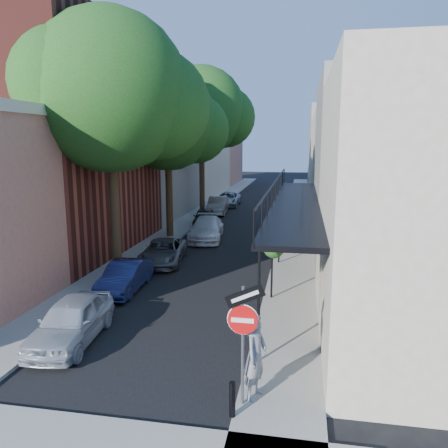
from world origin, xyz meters
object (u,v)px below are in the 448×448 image
at_px(oak_mid, 175,123).
at_px(parked_car_f, 218,206).
at_px(pedestrian, 255,356).
at_px(parked_car_b, 125,277).
at_px(parked_car_c, 163,252).
at_px(parked_car_d, 206,229).
at_px(sign_post, 243,325).
at_px(parked_car_e, 204,217).
at_px(oak_far, 208,112).
at_px(oak_near, 122,96).
at_px(bollard, 232,399).
at_px(parked_car_a, 71,321).
at_px(parked_car_g, 228,199).

distance_m(oak_mid, parked_car_f, 11.26).
bearing_deg(pedestrian, parked_car_b, 58.93).
distance_m(parked_car_c, parked_car_d, 5.65).
bearing_deg(parked_car_d, sign_post, -81.27).
bearing_deg(parked_car_d, parked_car_e, 98.02).
bearing_deg(parked_car_c, oak_far, 86.65).
height_order(oak_near, parked_car_b, oak_near).
bearing_deg(bollard, oak_far, 103.35).
height_order(parked_car_b, parked_car_d, parked_car_d).
distance_m(sign_post, parked_car_a, 6.20).
height_order(sign_post, parked_car_f, sign_post).
bearing_deg(parked_car_e, parked_car_d, -82.51).
bearing_deg(parked_car_d, pedestrian, -80.17).
bearing_deg(pedestrian, parked_car_f, 29.88).
bearing_deg(parked_car_g, sign_post, -81.35).
bearing_deg(parked_car_f, oak_near, -97.32).
xyz_separation_m(parked_car_a, parked_car_c, (0.01, 8.82, -0.09)).
xyz_separation_m(oak_near, oak_far, (0.01, 17.01, 0.38)).
bearing_deg(oak_far, parked_car_a, -87.64).
relative_size(oak_near, parked_car_f, 2.68).
bearing_deg(parked_car_a, bollard, -33.73).
relative_size(oak_mid, oak_far, 0.86).
bearing_deg(parked_car_b, bollard, -55.12).
bearing_deg(pedestrian, parked_car_g, 27.90).
bearing_deg(bollard, parked_car_c, 114.54).
xyz_separation_m(parked_car_a, parked_car_g, (-0.18, 28.78, -0.03)).
bearing_deg(pedestrian, parked_car_d, 33.24).
xyz_separation_m(bollard, parked_car_f, (-5.59, 26.99, 0.18)).
bearing_deg(oak_mid, pedestrian, -68.01).
relative_size(parked_car_c, parked_car_e, 1.16).
distance_m(parked_car_b, parked_car_d, 9.85).
relative_size(parked_car_a, parked_car_e, 1.09).
distance_m(bollard, oak_far, 28.58).
relative_size(parked_car_a, parked_car_b, 1.08).
xyz_separation_m(sign_post, parked_car_c, (-5.51, 11.26, -1.45)).
relative_size(oak_mid, parked_car_c, 2.44).
xyz_separation_m(oak_mid, parked_car_e, (0.87, 4.03, -6.44)).
distance_m(parked_car_b, parked_car_g, 24.17).
height_order(parked_car_d, parked_car_f, parked_car_f).
bearing_deg(parked_car_f, sign_post, -82.50).
height_order(oak_mid, pedestrian, oak_mid).
distance_m(sign_post, parked_car_g, 31.77).
relative_size(parked_car_a, parked_car_c, 0.94).
xyz_separation_m(oak_near, parked_car_d, (1.97, 7.54, -7.19)).
distance_m(oak_near, oak_mid, 8.01).
xyz_separation_m(parked_car_a, parked_car_e, (-0.18, 18.84, -0.05)).
bearing_deg(parked_car_g, oak_mid, -95.26).
bearing_deg(oak_far, pedestrian, -75.40).
xyz_separation_m(oak_mid, parked_car_b, (0.82, -10.21, -6.46)).
bearing_deg(oak_near, parked_car_b, -71.11).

